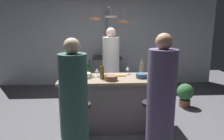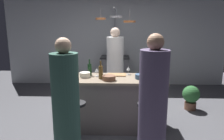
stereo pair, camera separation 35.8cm
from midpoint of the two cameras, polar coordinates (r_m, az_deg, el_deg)
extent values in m
plane|color=#4C4C51|center=(3.98, -2.52, -14.72)|extent=(9.00, 9.00, 0.00)
cube|color=#B2B7BC|center=(6.42, -3.09, 7.70)|extent=(6.40, 0.16, 2.60)
cube|color=slate|center=(3.80, -2.59, -8.93)|extent=(1.72, 0.66, 0.86)
cube|color=gray|center=(3.67, -2.65, -2.36)|extent=(1.80, 0.72, 0.04)
cube|color=#47474C|center=(6.15, -2.97, -0.69)|extent=(0.76, 0.60, 0.86)
cube|color=black|center=(6.07, -3.02, 3.40)|extent=(0.80, 0.64, 0.03)
cylinder|color=white|center=(4.73, -2.42, -0.50)|extent=(0.36, 0.36, 1.52)
sphere|color=beige|center=(4.62, -2.52, 9.89)|extent=(0.21, 0.21, 0.21)
cylinder|color=#4C4C51|center=(3.32, 6.90, -14.11)|extent=(0.06, 0.06, 0.62)
cylinder|color=black|center=(3.19, 7.06, -8.82)|extent=(0.26, 0.26, 0.04)
cylinder|color=#594C6B|center=(2.81, 9.18, -9.95)|extent=(0.36, 0.36, 1.50)
sphere|color=tan|center=(2.61, 9.80, 7.41)|extent=(0.20, 0.20, 0.20)
cylinder|color=#4C4C51|center=(3.30, -11.06, -14.43)|extent=(0.06, 0.06, 0.62)
cylinder|color=black|center=(3.17, -11.30, -9.12)|extent=(0.26, 0.26, 0.04)
cylinder|color=#33594C|center=(2.80, -13.63, -10.72)|extent=(0.35, 0.35, 1.45)
sphere|color=#D8AD8C|center=(2.60, -14.53, 6.11)|extent=(0.20, 0.20, 0.20)
cylinder|color=gray|center=(6.29, -3.06, 5.55)|extent=(0.04, 0.04, 2.15)
cylinder|color=gray|center=(5.55, -3.12, 15.78)|extent=(0.04, 1.41, 0.04)
cylinder|color=#B26638|center=(4.96, -6.60, 13.35)|extent=(0.23, 0.23, 0.04)
cylinder|color=gray|center=(5.00, -6.61, 14.73)|extent=(0.01, 0.01, 0.24)
cylinder|color=gray|center=(4.97, -2.45, 13.90)|extent=(0.27, 0.27, 0.04)
cylinder|color=gray|center=(5.00, -2.46, 15.04)|extent=(0.01, 0.01, 0.20)
cylinder|color=#B26638|center=(5.00, 1.09, 12.71)|extent=(0.28, 0.28, 0.04)
cylinder|color=gray|center=(5.01, 1.09, 14.45)|extent=(0.01, 0.01, 0.30)
cylinder|color=brown|center=(5.02, 16.72, -8.40)|extent=(0.24, 0.24, 0.16)
sphere|color=#2D6633|center=(4.93, 16.91, -5.57)|extent=(0.36, 0.36, 0.36)
cube|color=#997047|center=(3.83, -1.46, -1.26)|extent=(0.32, 0.22, 0.02)
cylinder|color=#382319|center=(3.58, 7.60, -0.75)|extent=(0.05, 0.05, 0.21)
cylinder|color=gray|center=(3.88, 5.29, 0.35)|extent=(0.07, 0.07, 0.21)
cylinder|color=gray|center=(3.85, 5.33, 2.53)|extent=(0.03, 0.03, 0.08)
cylinder|color=#143319|center=(3.80, -8.68, -0.05)|extent=(0.07, 0.07, 0.21)
cylinder|color=#143319|center=(3.78, -8.75, 2.10)|extent=(0.03, 0.03, 0.08)
cylinder|color=brown|center=(3.56, -5.53, -0.73)|extent=(0.07, 0.07, 0.21)
cylinder|color=brown|center=(3.53, -5.58, 1.64)|extent=(0.03, 0.03, 0.08)
cylinder|color=silver|center=(3.91, 1.57, -1.08)|extent=(0.06, 0.06, 0.01)
cylinder|color=silver|center=(3.90, 1.57, -0.50)|extent=(0.01, 0.01, 0.07)
cone|color=silver|center=(3.89, 1.58, 0.51)|extent=(0.07, 0.07, 0.06)
cylinder|color=silver|center=(3.75, -6.69, -1.72)|extent=(0.06, 0.06, 0.01)
cylinder|color=silver|center=(3.74, -6.70, -1.12)|extent=(0.01, 0.01, 0.07)
cone|color=silver|center=(3.73, -6.73, -0.07)|extent=(0.07, 0.07, 0.06)
cylinder|color=silver|center=(3.87, 8.15, -1.34)|extent=(0.06, 0.06, 0.01)
cylinder|color=silver|center=(3.86, 8.17, -0.75)|extent=(0.01, 0.01, 0.07)
cone|color=silver|center=(3.85, 8.20, 0.26)|extent=(0.07, 0.07, 0.06)
cylinder|color=#334C6B|center=(3.64, 5.03, -1.56)|extent=(0.19, 0.19, 0.08)
cylinder|color=brown|center=(3.48, -3.25, -2.14)|extent=(0.22, 0.22, 0.08)
cylinder|color=silver|center=(3.69, -9.81, -1.45)|extent=(0.18, 0.18, 0.08)
camera|label=1|loc=(0.18, -92.71, -0.58)|focal=34.53mm
camera|label=2|loc=(0.18, 87.29, 0.58)|focal=34.53mm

